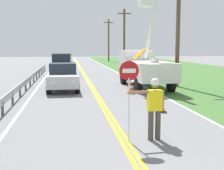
# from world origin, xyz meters

# --- Properties ---
(centerline_yellow_left) EXTENTS (0.11, 110.00, 0.01)m
(centerline_yellow_left) POSITION_xyz_m (-0.09, 20.00, 0.01)
(centerline_yellow_left) COLOR yellow
(centerline_yellow_left) RESTS_ON ground
(centerline_yellow_right) EXTENTS (0.11, 110.00, 0.01)m
(centerline_yellow_right) POSITION_xyz_m (0.09, 20.00, 0.01)
(centerline_yellow_right) COLOR yellow
(centerline_yellow_right) RESTS_ON ground
(edge_line_right) EXTENTS (0.12, 110.00, 0.01)m
(edge_line_right) POSITION_xyz_m (3.60, 20.00, 0.01)
(edge_line_right) COLOR silver
(edge_line_right) RESTS_ON ground
(edge_line_left) EXTENTS (0.12, 110.00, 0.01)m
(edge_line_left) POSITION_xyz_m (-3.60, 20.00, 0.01)
(edge_line_left) COLOR silver
(edge_line_left) RESTS_ON ground
(flagger_worker) EXTENTS (1.09, 0.27, 1.83)m
(flagger_worker) POSITION_xyz_m (0.89, 4.75, 1.05)
(flagger_worker) COLOR #474238
(flagger_worker) RESTS_ON ground
(stop_sign_paddle) EXTENTS (0.56, 0.04, 2.33)m
(stop_sign_paddle) POSITION_xyz_m (0.12, 4.70, 1.71)
(stop_sign_paddle) COLOR silver
(stop_sign_paddle) RESTS_ON ground
(utility_bucket_truck) EXTENTS (2.67, 6.86, 6.11)m
(utility_bucket_truck) POSITION_xyz_m (3.51, 16.36, 1.44)
(utility_bucket_truck) COLOR white
(utility_bucket_truck) RESTS_ON ground
(oncoming_sedan_nearest) EXTENTS (1.96, 4.13, 1.70)m
(oncoming_sedan_nearest) POSITION_xyz_m (-1.90, 15.40, 0.83)
(oncoming_sedan_nearest) COLOR silver
(oncoming_sedan_nearest) RESTS_ON ground
(oncoming_suv_second) EXTENTS (2.09, 4.68, 2.10)m
(oncoming_suv_second) POSITION_xyz_m (-2.09, 24.88, 1.06)
(oncoming_suv_second) COLOR black
(oncoming_suv_second) RESTS_ON ground
(utility_pole_near) EXTENTS (1.80, 0.28, 7.75)m
(utility_pole_near) POSITION_xyz_m (5.81, 16.21, 4.05)
(utility_pole_near) COLOR brown
(utility_pole_near) RESTS_ON ground
(utility_pole_mid) EXTENTS (1.80, 0.28, 7.70)m
(utility_pole_mid) POSITION_xyz_m (5.99, 36.79, 4.03)
(utility_pole_mid) COLOR brown
(utility_pole_mid) RESTS_ON ground
(utility_pole_far) EXTENTS (1.80, 0.28, 7.74)m
(utility_pole_far) POSITION_xyz_m (6.02, 52.63, 4.05)
(utility_pole_far) COLOR brown
(utility_pole_far) RESTS_ON ground
(traffic_cone_lead) EXTENTS (0.40, 0.40, 0.70)m
(traffic_cone_lead) POSITION_xyz_m (2.27, 8.49, 0.34)
(traffic_cone_lead) COLOR orange
(traffic_cone_lead) RESTS_ON ground
(traffic_cone_mid) EXTENTS (0.40, 0.40, 0.70)m
(traffic_cone_mid) POSITION_xyz_m (2.51, 10.65, 0.34)
(traffic_cone_mid) COLOR orange
(traffic_cone_mid) RESTS_ON ground
(traffic_cone_tail) EXTENTS (0.40, 0.40, 0.70)m
(traffic_cone_tail) POSITION_xyz_m (2.05, 13.53, 0.34)
(traffic_cone_tail) COLOR orange
(traffic_cone_tail) RESTS_ON ground
(guardrail_left_shoulder) EXTENTS (0.10, 32.00, 0.71)m
(guardrail_left_shoulder) POSITION_xyz_m (-4.20, 16.75, 0.52)
(guardrail_left_shoulder) COLOR #9EA0A3
(guardrail_left_shoulder) RESTS_ON ground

